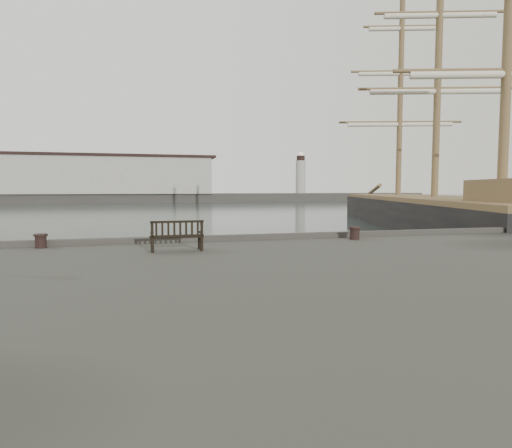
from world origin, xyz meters
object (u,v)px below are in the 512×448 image
at_px(bench, 177,242).
at_px(tall_ship_main, 434,220).
at_px(bollard_right, 355,233).
at_px(bollard_left, 41,241).

height_order(bench, tall_ship_main, tall_ship_main).
bearing_deg(bollard_right, tall_ship_main, 47.49).
bearing_deg(bollard_left, bench, -24.76).
height_order(bench, bollard_right, bench).
bearing_deg(bench, bollard_right, 10.93).
bearing_deg(bollard_left, bollard_right, -2.55).
xyz_separation_m(bollard_right, tall_ship_main, (15.82, 17.25, -1.04)).
relative_size(bollard_left, bollard_right, 0.95).
bearing_deg(tall_ship_main, bollard_left, -128.51).
xyz_separation_m(bollard_left, tall_ship_main, (25.22, 16.84, -1.03)).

